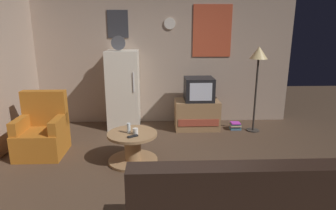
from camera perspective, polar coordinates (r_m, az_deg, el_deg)
ground_plane at (r=3.94m, az=-0.24°, el=-14.06°), size 12.00×12.00×0.00m
wall_with_art at (r=5.92m, az=-1.05°, el=9.81°), size 5.20×0.12×2.75m
fridge at (r=5.69m, az=-8.76°, el=3.06°), size 0.60×0.62×1.77m
tv_stand at (r=5.66m, az=5.69°, el=-1.86°), size 0.84×0.53×0.56m
crt_tv at (r=5.54m, az=6.10°, el=3.12°), size 0.54×0.51×0.44m
standing_lamp at (r=5.52m, az=17.35°, el=8.54°), size 0.32×0.32×1.59m
coffee_table at (r=4.30m, az=-6.96°, el=-8.27°), size 0.72×0.72×0.45m
wine_glass at (r=4.19m, az=-7.72°, el=-4.54°), size 0.05×0.05×0.15m
mug_ceramic_white at (r=4.14m, az=-6.41°, el=-5.17°), size 0.08×0.08×0.09m
remote_control at (r=4.06m, az=-6.94°, el=-6.11°), size 0.15×0.11×0.02m
armchair at (r=4.91m, az=-23.47°, el=-5.01°), size 0.68×0.68×0.96m
book_stack at (r=5.77m, az=13.08°, el=-4.04°), size 0.20×0.17×0.14m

